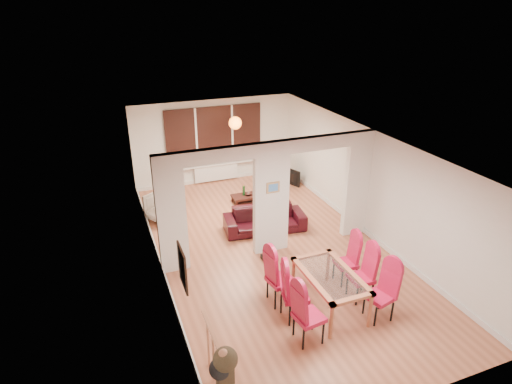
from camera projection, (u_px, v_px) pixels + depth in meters
floor at (270, 249)px, 9.91m from camera, size 5.00×9.00×0.01m
room_walls at (271, 198)px, 9.38m from camera, size 5.00×9.00×2.60m
divider_wall at (271, 198)px, 9.38m from camera, size 5.00×0.18×2.60m
bay_window_blinds at (214, 136)px, 13.08m from camera, size 3.00×0.08×1.80m
radiator at (216, 173)px, 13.54m from camera, size 1.40×0.08×0.50m
pendant_light at (235, 123)px, 11.95m from camera, size 0.36×0.36×0.36m
stair_newel at (214, 355)px, 6.22m from camera, size 0.40×1.20×1.10m
wall_poster at (182, 268)px, 6.40m from camera, size 0.04×0.52×0.67m
pillar_photo at (273, 187)px, 9.18m from camera, size 0.30×0.03×0.25m
dining_table at (329, 291)px, 7.90m from camera, size 0.87×1.55×0.73m
dining_chair_la at (309, 313)px, 7.05m from camera, size 0.50×0.50×1.11m
dining_chair_lb at (295, 291)px, 7.56m from camera, size 0.53×0.53×1.12m
dining_chair_lc at (281, 276)px, 7.97m from camera, size 0.52×0.52×1.13m
dining_chair_ra at (380, 293)px, 7.56m from camera, size 0.53×0.53×1.08m
dining_chair_rb at (361, 275)px, 8.08m from camera, size 0.43×0.43×1.06m
dining_chair_rc at (346, 260)px, 8.57m from camera, size 0.44×0.44×1.02m
sofa at (265, 219)px, 10.65m from camera, size 2.09×1.03×0.58m
armchair at (164, 207)px, 11.13m from camera, size 1.07×1.08×0.72m
person at (173, 193)px, 10.92m from camera, size 0.66×0.53×1.55m
television at (287, 177)px, 13.35m from camera, size 0.88×0.42×0.52m
coffee_table at (248, 198)px, 12.22m from camera, size 0.94×0.48×0.21m
bottle at (244, 190)px, 12.11m from camera, size 0.07×0.07×0.30m
bowl at (248, 194)px, 12.17m from camera, size 0.23×0.23×0.06m
shoes at (267, 257)px, 9.50m from camera, size 0.22×0.24×0.09m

